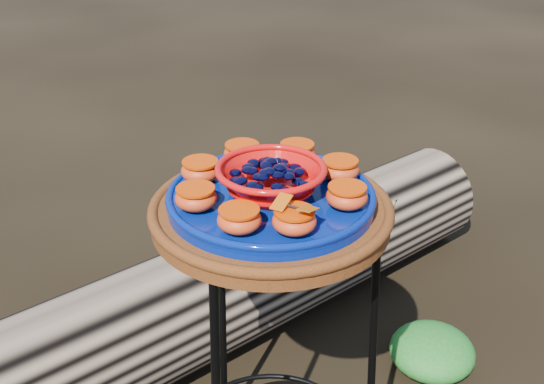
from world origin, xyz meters
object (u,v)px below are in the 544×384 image
terracotta_saucer (271,214)px  red_bowl (271,180)px  plant_stand (271,370)px  cobalt_plate (271,199)px  driftwood_log (247,279)px

terracotta_saucer → red_bowl: 0.07m
plant_stand → terracotta_saucer: 0.37m
plant_stand → red_bowl: (0.00, 0.00, 0.43)m
cobalt_plate → driftwood_log: bearing=64.7°
red_bowl → driftwood_log: (0.25, 0.53, -0.62)m
cobalt_plate → driftwood_log: cobalt_plate is taller
driftwood_log → plant_stand: bearing=-115.3°
cobalt_plate → terracotta_saucer: bearing=0.0°
terracotta_saucer → cobalt_plate: 0.03m
terracotta_saucer → plant_stand: bearing=0.0°
cobalt_plate → red_bowl: 0.04m
plant_stand → cobalt_plate: bearing=0.0°
plant_stand → terracotta_saucer: size_ratio=1.63×
terracotta_saucer → cobalt_plate: cobalt_plate is taller
plant_stand → terracotta_saucer: terracotta_saucer is taller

